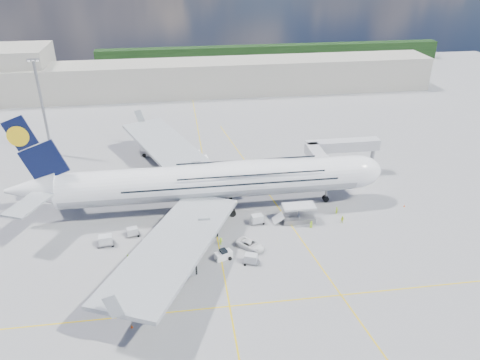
{
  "coord_description": "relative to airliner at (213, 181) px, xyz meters",
  "views": [
    {
      "loc": [
        -6.45,
        -75.85,
        51.26
      ],
      "look_at": [
        5.71,
        8.0,
        7.66
      ],
      "focal_mm": 35.0,
      "sensor_mm": 36.0,
      "label": 1
    }
  ],
  "objects": [
    {
      "name": "cone_tail",
      "position": [
        -39.48,
        3.37,
        -6.6
      ],
      "size": [
        0.43,
        0.43,
        0.55
      ],
      "color": "#FE530D",
      "rests_on": "ground"
    },
    {
      "name": "dolly_nose_far",
      "position": [
        4.85,
        -19.65,
        -5.86
      ],
      "size": [
        3.32,
        2.56,
        1.87
      ],
      "rotation": [
        0.0,
        0.0,
        -0.38
      ],
      "color": "gray",
      "rests_on": "ground"
    },
    {
      "name": "cone_wing_right_outer",
      "position": [
        -15.2,
        -32.42,
        -6.61
      ],
      "size": [
        0.41,
        0.41,
        0.53
      ],
      "color": "#FE530D",
      "rests_on": "ground"
    },
    {
      "name": "catering_truck_outer",
      "position": [
        -13.19,
        29.95,
        -5.03
      ],
      "size": [
        7.07,
        4.12,
        3.95
      ],
      "rotation": [
        0.0,
        0.0,
        -0.29
      ],
      "color": "gray",
      "rests_on": "ground"
    },
    {
      "name": "terminal",
      "position": [
        -0.26,
        85.0,
        -0.87
      ],
      "size": [
        180.0,
        16.0,
        12.0
      ],
      "primitive_type": "cube",
      "color": "#B2AD9E",
      "rests_on": "ground"
    },
    {
      "name": "cargo_loader",
      "position": [
        16.56,
        -7.11,
        -5.62
      ],
      "size": [
        8.53,
        3.2,
        3.67
      ],
      "color": "silver",
      "rests_on": "ground"
    },
    {
      "name": "crew_van",
      "position": [
        18.66,
        -9.91,
        -6.12
      ],
      "size": [
        0.87,
        0.81,
        1.5
      ],
      "primitive_type": "imported",
      "rotation": [
        0.0,
        0.0,
        2.53
      ],
      "color": "#ACE618",
      "rests_on": "ground"
    },
    {
      "name": "catering_truck_inner",
      "position": [
        -2.97,
        21.38,
        -4.94
      ],
      "size": [
        7.08,
        3.29,
        4.09
      ],
      "rotation": [
        0.0,
        0.0,
        0.13
      ],
      "color": "gray",
      "rests_on": "ground"
    },
    {
      "name": "dolly_row_a",
      "position": [
        -21.26,
        -10.31,
        -5.75
      ],
      "size": [
        3.42,
        2.03,
        2.08
      ],
      "rotation": [
        0.0,
        0.0,
        0.09
      ],
      "color": "gray",
      "rests_on": "ground"
    },
    {
      "name": "baggage_tug",
      "position": [
        0.18,
        -17.61,
        -6.01
      ],
      "size": [
        3.42,
        2.5,
        1.94
      ],
      "rotation": [
        0.0,
        0.0,
        0.38
      ],
      "color": "white",
      "rests_on": "ground"
    },
    {
      "name": "cone_wing_right_inner",
      "position": [
        -8.28,
        -14.28,
        -6.6
      ],
      "size": [
        0.44,
        0.44,
        0.57
      ],
      "color": "#FE530D",
      "rests_on": "ground"
    },
    {
      "name": "cone_wing_left_inner",
      "position": [
        -12.97,
        10.77,
        -6.6
      ],
      "size": [
        0.44,
        0.44,
        0.56
      ],
      "color": "#FE530D",
      "rests_on": "ground"
    },
    {
      "name": "cone_nose",
      "position": [
        40.87,
        -4.82,
        -6.63
      ],
      "size": [
        0.38,
        0.38,
        0.49
      ],
      "color": "#FE530D",
      "rests_on": "ground"
    },
    {
      "name": "taxi_line_main",
      "position": [
        -0.26,
        -10.0,
        -6.86
      ],
      "size": [
        0.25,
        220.0,
        0.01
      ],
      "primitive_type": "cube",
      "color": "yellow",
      "rests_on": "ground"
    },
    {
      "name": "dolly_back",
      "position": [
        -16.47,
        -7.74,
        -5.93
      ],
      "size": [
        3.0,
        2.04,
        1.74
      ],
      "rotation": [
        0.0,
        0.0,
        0.23
      ],
      "color": "gray",
      "rests_on": "ground"
    },
    {
      "name": "dolly_row_b",
      "position": [
        -13.15,
        -12.6,
        -5.76
      ],
      "size": [
        3.28,
        1.81,
        2.05
      ],
      "rotation": [
        0.0,
        0.0,
        0.02
      ],
      "color": "gray",
      "rests_on": "ground"
    },
    {
      "name": "cone_wing_left_outer",
      "position": [
        -6.77,
        22.69,
        -6.61
      ],
      "size": [
        0.42,
        0.42,
        0.53
      ],
      "color": "#FE530D",
      "rests_on": "ground"
    },
    {
      "name": "dolly_row_c",
      "position": [
        -12.37,
        -23.44,
        -5.87
      ],
      "size": [
        3.28,
        2.42,
        1.86
      ],
      "rotation": [
        0.0,
        0.0,
        -0.32
      ],
      "color": "gray",
      "rests_on": "ground"
    },
    {
      "name": "light_mast",
      "position": [
        -40.26,
        35.0,
        6.34
      ],
      "size": [
        3.0,
        0.7,
        25.5
      ],
      "color": "gray",
      "rests_on": "ground"
    },
    {
      "name": "tree_line",
      "position": [
        39.74,
        130.0,
        -2.87
      ],
      "size": [
        160.0,
        6.0,
        8.0
      ],
      "primitive_type": "cube",
      "color": "#193814",
      "rests_on": "ground"
    },
    {
      "name": "taxi_line_cross",
      "position": [
        -0.26,
        -30.0,
        -6.86
      ],
      "size": [
        120.0,
        0.25,
        0.01
      ],
      "primitive_type": "cube",
      "color": "yellow",
      "rests_on": "ground"
    },
    {
      "name": "taxi_line_diag",
      "position": [
        13.74,
        -0.0,
        -6.86
      ],
      "size": [
        14.16,
        99.06,
        0.01
      ],
      "primitive_type": "cube",
      "rotation": [
        0.0,
        0.0,
        0.14
      ],
      "color": "yellow",
      "rests_on": "ground"
    },
    {
      "name": "crew_tug",
      "position": [
        0.16,
        -13.22,
        -6.11
      ],
      "size": [
        1.11,
        0.85,
        1.52
      ],
      "primitive_type": "imported",
      "rotation": [
        0.0,
        0.0,
        0.32
      ],
      "color": "#C2FD1A",
      "rests_on": "ground"
    },
    {
      "name": "crew_loader",
      "position": [
        25.41,
        -9.22,
        -6.03
      ],
      "size": [
        0.98,
        0.87,
        1.67
      ],
      "primitive_type": "imported",
      "rotation": [
        0.0,
        0.0,
        -0.35
      ],
      "color": "#E5FF1A",
      "rests_on": "ground"
    },
    {
      "name": "ground",
      "position": [
        -0.26,
        -10.0,
        -6.87
      ],
      "size": [
        300.0,
        300.0,
        0.0
      ],
      "primitive_type": "plane",
      "color": "gray",
      "rests_on": "ground"
    },
    {
      "name": "crew_nose",
      "position": [
        25.39,
        -5.62,
        -6.03
      ],
      "size": [
        0.73,
        0.69,
        1.68
      ],
      "primitive_type": "imported",
      "rotation": [
        0.0,
        0.0,
        0.67
      ],
      "color": "#C7F119",
      "rests_on": "ground"
    },
    {
      "name": "airliner",
      "position": [
        0.0,
        0.0,
        0.0
      ],
      "size": [
        77.26,
        79.15,
        23.71
      ],
      "color": "white",
      "rests_on": "ground"
    },
    {
      "name": "jet_bridge",
      "position": [
        29.55,
        10.94,
        -0.02
      ],
      "size": [
        18.8,
        12.1,
        8.5
      ],
      "color": "#B7B7BC",
      "rests_on": "ground"
    },
    {
      "name": "crew_wing",
      "position": [
        -16.7,
        -16.4,
        -5.96
      ],
      "size": [
        0.7,
        1.14,
        1.82
      ],
      "primitive_type": "imported",
      "rotation": [
        0.0,
        0.0,
        1.83
      ],
      "color": "#AEE518",
      "rests_on": "ground"
    },
    {
      "name": "service_van",
      "position": [
        5.48,
        -15.09,
        -6.09
      ],
      "size": [
        5.75,
        5.76,
        1.55
      ],
      "primitive_type": "imported",
      "rotation": [
        0.0,
        0.0,
        0.78
      ],
      "color": "white",
      "rests_on": "ground"
    },
    {
      "name": "dolly_nose_near",
      "position": [
        8.25,
        -6.86,
        -5.82
      ],
      "size": [
        3.29,
        2.09,
        1.94
      ],
      "rotation": [
        0.0,
        0.0,
        0.16
      ],
      "color": "gray",
      "rests_on": "ground"
    }
  ]
}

